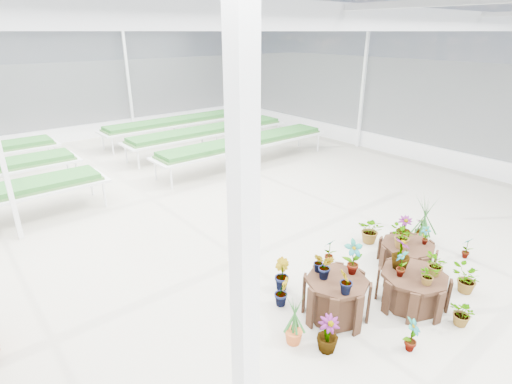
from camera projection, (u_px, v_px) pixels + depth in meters
ground_plane at (242, 268)px, 7.62m from camera, size 24.00×24.00×0.00m
greenhouse_shell at (240, 155)px, 6.78m from camera, size 18.00×24.00×4.50m
steel_frame at (240, 155)px, 6.78m from camera, size 18.00×24.00×4.50m
nursery_benches at (103, 160)px, 12.62m from camera, size 16.00×7.00×0.84m
plinth_tall at (336, 298)px, 6.21m from camera, size 1.14×1.14×0.68m
plinth_mid at (412, 289)px, 6.51m from camera, size 1.31×1.31×0.57m
plinth_low at (407, 255)px, 7.62m from camera, size 1.30×1.30×0.46m
nursery_plants at (387, 258)px, 7.02m from camera, size 4.66×3.00×1.26m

